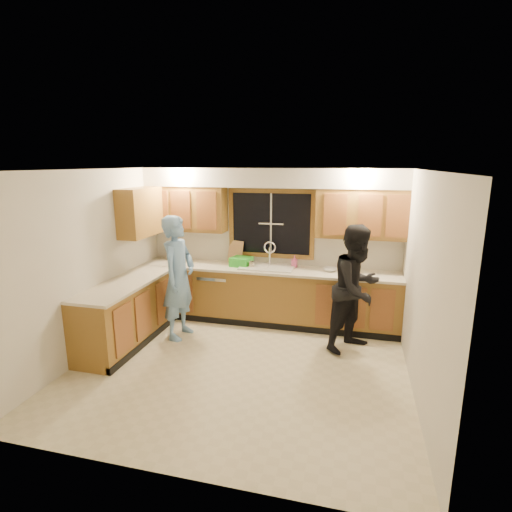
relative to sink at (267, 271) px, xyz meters
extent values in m
plane|color=beige|center=(0.00, -1.60, -0.86)|extent=(4.20, 4.20, 0.00)
plane|color=silver|center=(0.00, -1.60, 1.64)|extent=(4.20, 4.20, 0.00)
plane|color=silver|center=(0.00, 0.30, 0.39)|extent=(4.20, 0.00, 4.20)
plane|color=silver|center=(-2.10, -1.60, 0.39)|extent=(0.00, 3.80, 3.80)
plane|color=silver|center=(2.10, -1.60, 0.39)|extent=(0.00, 3.80, 3.80)
cube|color=olive|center=(0.00, 0.00, -0.42)|extent=(4.20, 0.60, 0.88)
cube|color=olive|center=(-1.80, -1.25, -0.42)|extent=(0.60, 1.90, 0.88)
cube|color=beige|center=(0.00, -0.02, 0.04)|extent=(4.20, 0.63, 0.04)
cube|color=beige|center=(-1.79, -1.25, 0.04)|extent=(0.63, 1.90, 0.04)
cube|color=olive|center=(-1.43, 0.13, 0.96)|extent=(1.35, 0.33, 0.75)
cube|color=olive|center=(1.43, 0.13, 0.96)|extent=(1.35, 0.33, 0.75)
cube|color=olive|center=(-1.94, -0.48, 0.96)|extent=(0.33, 0.90, 0.75)
cube|color=silver|center=(0.00, 0.12, 1.49)|extent=(4.20, 0.35, 0.30)
cube|color=black|center=(0.00, 0.29, 0.74)|extent=(1.30, 0.01, 1.00)
cube|color=olive|center=(0.00, 0.28, 1.27)|extent=(1.44, 0.03, 0.07)
cube|color=olive|center=(0.00, 0.28, 0.20)|extent=(1.44, 0.03, 0.07)
cube|color=olive|center=(-0.69, 0.28, 0.74)|extent=(0.07, 0.03, 1.00)
cube|color=olive|center=(0.69, 0.28, 0.74)|extent=(0.07, 0.03, 1.00)
cube|color=silver|center=(0.00, 0.00, 0.07)|extent=(0.86, 0.52, 0.03)
cube|color=silver|center=(-0.21, 0.00, -0.02)|extent=(0.38, 0.42, 0.18)
cube|color=silver|center=(0.21, 0.00, -0.02)|extent=(0.38, 0.42, 0.18)
cylinder|color=white|center=(0.00, 0.20, 0.22)|extent=(0.04, 0.04, 0.28)
torus|color=white|center=(0.00, 0.20, 0.36)|extent=(0.21, 0.03, 0.21)
cube|color=silver|center=(-0.85, -0.01, -0.45)|extent=(0.60, 0.56, 0.82)
cube|color=silver|center=(-1.80, -1.82, -0.41)|extent=(0.58, 0.75, 0.90)
imported|color=#6A96C8|center=(-1.15, -0.88, 0.06)|extent=(0.50, 0.71, 1.85)
imported|color=black|center=(1.42, -0.67, 0.03)|extent=(1.07, 1.10, 1.78)
cube|color=brown|center=(-1.76, 0.13, 0.16)|extent=(0.14, 0.13, 0.21)
cube|color=tan|center=(-0.60, 0.22, 0.24)|extent=(0.30, 0.18, 0.37)
cube|color=green|center=(-0.44, 0.02, 0.13)|extent=(0.36, 0.35, 0.15)
imported|color=#DD548E|center=(0.42, 0.16, 0.15)|extent=(0.09, 0.09, 0.19)
imported|color=silver|center=(1.00, 0.04, 0.08)|extent=(0.21, 0.21, 0.05)
cylinder|color=#BDAC91|center=(-0.23, -0.07, 0.11)|extent=(0.08, 0.08, 0.11)
cylinder|color=#BDAC91|center=(-0.26, -0.08, 0.11)|extent=(0.07, 0.07, 0.12)
camera|label=1|loc=(1.35, -6.10, 1.71)|focal=28.00mm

